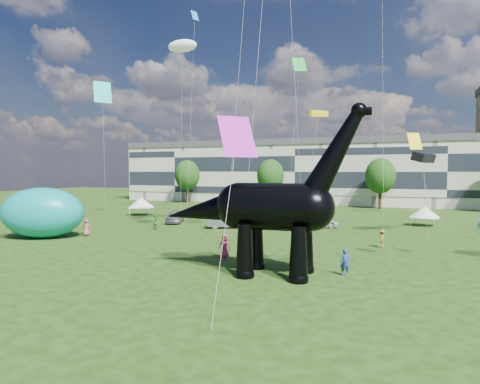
% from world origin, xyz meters
% --- Properties ---
extents(ground, '(220.00, 220.00, 0.00)m').
position_xyz_m(ground, '(0.00, 0.00, 0.00)').
color(ground, '#16330C').
rests_on(ground, ground).
extents(terrace_row, '(78.00, 11.00, 12.00)m').
position_xyz_m(terrace_row, '(-8.00, 62.00, 6.00)').
color(terrace_row, beige).
rests_on(terrace_row, ground).
extents(tree_far_left, '(5.20, 5.20, 9.44)m').
position_xyz_m(tree_far_left, '(-30.00, 53.00, 6.29)').
color(tree_far_left, '#382314').
rests_on(tree_far_left, ground).
extents(tree_mid_left, '(5.20, 5.20, 9.44)m').
position_xyz_m(tree_mid_left, '(-12.00, 53.00, 6.29)').
color(tree_mid_left, '#382314').
rests_on(tree_mid_left, ground).
extents(tree_mid_right, '(5.20, 5.20, 9.44)m').
position_xyz_m(tree_mid_right, '(8.00, 53.00, 6.29)').
color(tree_mid_right, '#382314').
rests_on(tree_mid_right, ground).
extents(dinosaur_sculpture, '(13.53, 3.82, 11.08)m').
position_xyz_m(dinosaur_sculpture, '(2.22, 3.23, 4.18)').
color(dinosaur_sculpture, black).
rests_on(dinosaur_sculpture, ground).
extents(car_silver, '(3.48, 5.16, 1.63)m').
position_xyz_m(car_silver, '(-16.17, 23.64, 0.82)').
color(car_silver, '#B7B7BC').
rests_on(car_silver, ground).
extents(car_grey, '(5.25, 3.62, 1.64)m').
position_xyz_m(car_grey, '(-8.00, 21.60, 0.82)').
color(car_grey, gray).
rests_on(car_grey, ground).
extents(car_white, '(5.21, 3.57, 1.32)m').
position_xyz_m(car_white, '(1.77, 25.83, 0.66)').
color(car_white, silver).
rests_on(car_white, ground).
extents(car_dark, '(5.38, 5.50, 1.59)m').
position_xyz_m(car_dark, '(0.28, 25.66, 0.79)').
color(car_dark, '#595960').
rests_on(car_dark, ground).
extents(gazebo_near, '(4.31, 4.31, 2.43)m').
position_xyz_m(gazebo_near, '(13.60, 31.74, 1.70)').
color(gazebo_near, white).
rests_on(gazebo_near, ground).
extents(gazebo_left, '(5.02, 5.02, 2.70)m').
position_xyz_m(gazebo_left, '(-25.43, 29.77, 1.89)').
color(gazebo_left, white).
rests_on(gazebo_left, ground).
extents(inflatable_teal, '(9.33, 7.68, 5.02)m').
position_xyz_m(inflatable_teal, '(-22.58, 8.83, 2.51)').
color(inflatable_teal, '#0C9595').
rests_on(inflatable_teal, ground).
extents(visitors, '(50.41, 26.27, 1.85)m').
position_xyz_m(visitors, '(-1.13, 16.66, 0.87)').
color(visitors, olive).
rests_on(visitors, ground).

